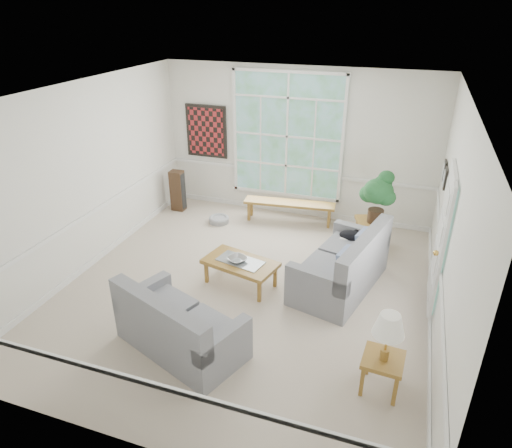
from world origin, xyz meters
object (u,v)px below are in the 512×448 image
(loveseat_front, at_px, (181,318))
(loveseat_right, at_px, (341,259))
(coffee_table, at_px, (241,273))
(side_table, at_px, (381,373))
(end_table, at_px, (371,234))

(loveseat_front, bearing_deg, loveseat_right, 72.09)
(loveseat_front, height_order, coffee_table, loveseat_front)
(loveseat_right, xyz_separation_m, side_table, (0.82, -1.97, -0.26))
(loveseat_front, height_order, side_table, loveseat_front)
(loveseat_right, xyz_separation_m, coffee_table, (-1.48, -0.46, -0.28))
(loveseat_front, relative_size, side_table, 3.60)
(side_table, bearing_deg, coffee_table, 146.73)
(loveseat_right, distance_m, side_table, 2.15)
(side_table, bearing_deg, end_table, 98.24)
(loveseat_right, bearing_deg, side_table, -53.29)
(loveseat_front, height_order, end_table, loveseat_front)
(loveseat_front, bearing_deg, end_table, 81.34)
(loveseat_right, relative_size, coffee_table, 1.61)
(end_table, xyz_separation_m, side_table, (0.49, -3.40, -0.04))
(end_table, bearing_deg, loveseat_front, -119.81)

